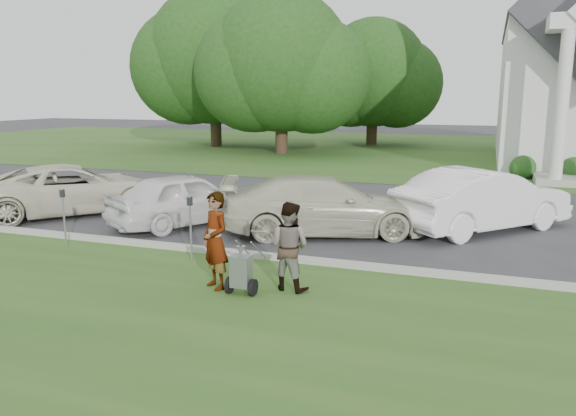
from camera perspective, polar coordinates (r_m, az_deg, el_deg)
The scene contains 16 objects.
ground at distance 11.80m, azimuth -1.32°, elevation -6.18°, with size 120.00×120.00×0.00m, color #333335.
grass_strip at distance 9.23m, azimuth -8.13°, elevation -11.42°, with size 80.00×7.00×0.01m, color #2B541D.
church_lawn at distance 37.88m, azimuth 13.53°, elevation 5.73°, with size 80.00×30.00×0.01m, color #2B541D.
curb at distance 12.27m, azimuth -0.40°, elevation -5.12°, with size 80.00×0.18×0.15m, color #9E9E93.
tree_left at distance 34.68m, azimuth -0.71°, elevation 13.99°, with size 10.63×8.40×9.71m.
tree_far at distance 39.86m, azimuth -7.52°, elevation 14.41°, with size 11.64×9.20×10.73m.
tree_back at distance 41.29m, azimuth 8.64°, elevation 12.93°, with size 9.61×7.60×8.89m.
striping_cart at distance 10.24m, azimuth -4.75°, elevation -6.50°, with size 0.54×1.06×0.99m.
person_left at distance 10.46m, azimuth -7.39°, elevation -3.39°, with size 0.67×0.44×1.82m, color #999999.
person_right at distance 10.34m, azimuth 0.09°, elevation -3.95°, with size 0.80×0.63×1.66m, color #999999.
parking_meter_near at distance 12.20m, azimuth -9.89°, elevation -1.28°, with size 0.11×0.09×1.46m.
parking_meter_far at distance 14.21m, azimuth -21.84°, elevation -0.26°, with size 0.10×0.09×1.42m.
car_a at distance 18.28m, azimuth -21.02°, elevation 1.81°, with size 2.50×5.42×1.51m, color beige.
car_b at distance 15.82m, azimuth -10.32°, elevation 0.94°, with size 1.75×4.34×1.48m, color white.
car_c at distance 14.55m, azimuth 3.67°, elevation 0.27°, with size 2.12×5.22×1.51m, color beige.
car_d at distance 15.77m, azimuth 19.14°, elevation 0.80°, with size 1.76×5.05×1.66m, color white.
Camera 1 is at (4.04, -10.49, 3.57)m, focal length 35.00 mm.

